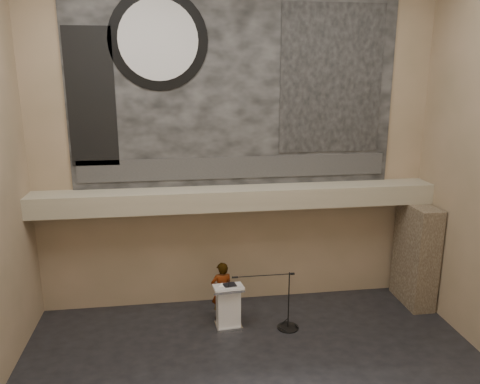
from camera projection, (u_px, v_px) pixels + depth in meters
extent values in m
cube|color=#7D6C4F|center=(235.00, 143.00, 11.69)|extent=(10.00, 0.02, 8.50)
cube|color=#7D6C4F|center=(358.00, 282.00, 4.03)|extent=(10.00, 0.02, 8.50)
cube|color=gray|center=(238.00, 198.00, 11.64)|extent=(10.00, 0.80, 0.50)
cylinder|color=#B2893D|center=(173.00, 212.00, 11.44)|extent=(0.04, 0.04, 0.06)
cylinder|color=#B2893D|center=(312.00, 206.00, 11.92)|extent=(0.04, 0.04, 0.06)
cube|color=black|center=(235.00, 84.00, 11.30)|extent=(8.00, 0.05, 5.00)
cube|color=#2C2C2C|center=(236.00, 168.00, 11.78)|extent=(7.76, 0.02, 0.55)
cylinder|color=black|center=(158.00, 40.00, 10.76)|extent=(2.30, 0.02, 2.30)
cylinder|color=silver|center=(158.00, 40.00, 10.74)|extent=(1.84, 0.02, 1.84)
cube|color=black|center=(332.00, 80.00, 11.57)|extent=(2.60, 0.02, 3.60)
cube|color=black|center=(91.00, 98.00, 10.87)|extent=(1.10, 0.02, 3.20)
cube|color=#463A2B|center=(416.00, 254.00, 12.25)|extent=(0.60, 1.40, 2.70)
cube|color=silver|center=(228.00, 326.00, 11.30)|extent=(0.65, 0.51, 0.08)
cube|color=white|center=(228.00, 306.00, 11.17)|extent=(0.57, 0.41, 0.96)
cube|color=white|center=(228.00, 287.00, 11.02)|extent=(0.73, 0.54, 0.13)
cube|color=black|center=(230.00, 285.00, 11.01)|extent=(0.33, 0.28, 0.04)
cube|color=white|center=(224.00, 286.00, 10.98)|extent=(0.33, 0.37, 0.00)
imported|color=beige|center=(222.00, 291.00, 11.52)|extent=(0.58, 0.42, 1.50)
cylinder|color=black|center=(288.00, 327.00, 11.28)|extent=(0.52, 0.52, 0.02)
cylinder|color=black|center=(289.00, 301.00, 11.10)|extent=(0.03, 0.03, 1.45)
cylinder|color=black|center=(262.00, 276.00, 10.84)|extent=(1.43, 0.02, 0.02)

